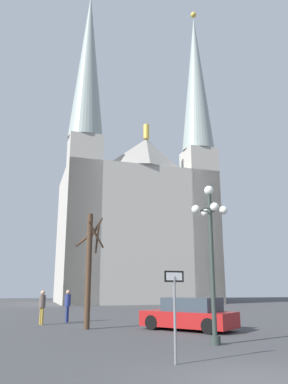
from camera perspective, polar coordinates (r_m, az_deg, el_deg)
name	(u,v)px	position (r m, az deg, el deg)	size (l,w,h in m)	color
ground_plane	(261,384)	(8.80, 17.13, -25.79)	(120.00, 120.00, 0.00)	#424244
cathedral	(136,213)	(47.65, -1.16, -3.10)	(19.68, 15.22, 39.15)	#ADA89E
one_way_arrow_sign	(175,304)	(10.27, 4.60, -16.37)	(0.55, 0.19, 2.29)	slate
street_lamp	(211,245)	(13.79, 10.01, -7.78)	(1.34, 1.34, 5.47)	#2D3833
bare_tree	(89,265)	(18.53, -8.21, -10.72)	(1.39, 1.40, 5.33)	#473323
parked_car_near_red	(189,315)	(18.00, 6.81, -17.77)	(4.22, 4.20, 1.41)	maroon
pedestrian_walking	(68,303)	(22.20, -11.35, -15.92)	(0.32, 0.32, 1.70)	navy
pedestrian_standing	(42,304)	(20.99, -14.98, -15.86)	(0.32, 0.32, 1.69)	olive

